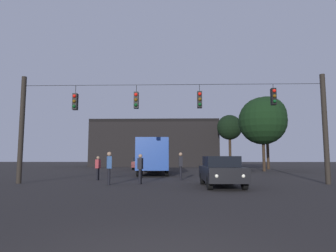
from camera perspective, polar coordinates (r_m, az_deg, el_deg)
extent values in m
plane|color=black|center=(28.71, 1.07, -9.08)|extent=(168.00, 168.00, 0.00)
cylinder|color=black|center=(18.96, -26.47, -0.53)|extent=(0.28, 0.28, 6.19)
cylinder|color=black|center=(18.67, 28.12, -0.37)|extent=(0.28, 0.28, 6.19)
cylinder|color=black|center=(17.16, 0.59, 8.00)|extent=(17.25, 0.02, 0.02)
cylinder|color=black|center=(18.08, -17.43, 6.73)|extent=(0.03, 0.03, 0.48)
cube|color=black|center=(17.93, -17.50, 4.50)|extent=(0.26, 0.32, 0.95)
sphere|color=red|center=(17.82, -17.66, 5.55)|extent=(0.20, 0.20, 0.20)
sphere|color=#5B3D0C|center=(17.76, -17.69, 4.60)|extent=(0.20, 0.20, 0.20)
sphere|color=#0C4219|center=(17.71, -17.72, 3.65)|extent=(0.20, 0.20, 0.20)
cylinder|color=black|center=(17.26, -6.13, 7.19)|extent=(0.03, 0.03, 0.42)
cube|color=black|center=(17.11, -6.15, 4.96)|extent=(0.26, 0.32, 0.95)
sphere|color=red|center=(17.00, -6.23, 6.07)|extent=(0.20, 0.20, 0.20)
sphere|color=#5B3D0C|center=(16.94, -6.24, 5.07)|extent=(0.20, 0.20, 0.20)
sphere|color=#0C4219|center=(16.88, -6.25, 4.08)|extent=(0.20, 0.20, 0.20)
cylinder|color=black|center=(17.16, 6.10, 7.29)|extent=(0.03, 0.03, 0.41)
cube|color=black|center=(17.01, 6.12, 5.07)|extent=(0.26, 0.32, 0.95)
sphere|color=red|center=(16.90, 6.16, 6.18)|extent=(0.20, 0.20, 0.20)
sphere|color=#5B3D0C|center=(16.83, 6.17, 5.19)|extent=(0.20, 0.20, 0.20)
sphere|color=#0C4219|center=(16.78, 6.18, 4.18)|extent=(0.20, 0.20, 0.20)
cylinder|color=black|center=(17.99, 19.66, 7.25)|extent=(0.03, 0.03, 0.25)
cube|color=black|center=(17.86, 19.73, 5.37)|extent=(0.26, 0.32, 0.95)
sphere|color=red|center=(17.76, 19.87, 6.43)|extent=(0.20, 0.20, 0.20)
sphere|color=#5B3D0C|center=(17.70, 19.91, 5.48)|extent=(0.20, 0.20, 0.20)
sphere|color=#0C4219|center=(17.64, 19.94, 4.53)|extent=(0.20, 0.20, 0.20)
cube|color=navy|center=(27.51, -2.56, -5.55)|extent=(2.87, 11.08, 2.50)
cube|color=black|center=(27.53, -2.55, -4.28)|extent=(2.89, 10.42, 0.70)
cylinder|color=black|center=(31.54, -4.32, -7.90)|extent=(0.31, 1.01, 1.00)
cylinder|color=black|center=(31.46, -0.24, -7.92)|extent=(0.31, 1.01, 1.00)
cylinder|color=black|center=(25.40, -5.30, -8.30)|extent=(0.31, 1.01, 1.00)
cylinder|color=black|center=(25.31, -0.24, -8.33)|extent=(0.31, 1.01, 1.00)
cylinder|color=black|center=(23.43, -5.73, -8.47)|extent=(0.31, 1.01, 1.00)
cylinder|color=black|center=(23.33, -0.23, -8.51)|extent=(0.31, 1.01, 1.00)
cube|color=beige|center=(30.82, -2.31, -4.49)|extent=(2.59, 0.89, 0.56)
cube|color=beige|center=(24.78, -2.81, -4.07)|extent=(2.59, 0.89, 0.56)
cube|color=black|center=(15.22, 10.27, -9.02)|extent=(1.91, 4.34, 0.68)
cube|color=black|center=(15.35, 10.13, -6.76)|extent=(1.64, 2.36, 0.52)
cylinder|color=black|center=(14.02, 14.56, -10.56)|extent=(0.24, 0.65, 0.64)
cylinder|color=black|center=(13.72, 8.04, -10.80)|extent=(0.24, 0.65, 0.64)
cylinder|color=black|center=(16.78, 12.14, -9.88)|extent=(0.24, 0.65, 0.64)
cylinder|color=black|center=(16.53, 6.69, -10.03)|extent=(0.24, 0.65, 0.64)
sphere|color=white|center=(13.29, 14.34, -9.35)|extent=(0.18, 0.18, 0.18)
sphere|color=white|center=(13.06, 9.37, -9.52)|extent=(0.18, 0.18, 0.18)
cube|color=#511919|center=(37.13, -5.18, -7.39)|extent=(1.87, 4.33, 0.68)
cube|color=black|center=(36.98, -5.20, -6.47)|extent=(1.62, 2.35, 0.52)
cylinder|color=black|center=(38.66, -6.07, -7.84)|extent=(0.23, 0.64, 0.64)
cylinder|color=black|center=(38.46, -3.72, -7.87)|extent=(0.23, 0.64, 0.64)
cylinder|color=black|center=(35.86, -6.75, -7.96)|extent=(0.23, 0.64, 0.64)
cylinder|color=black|center=(35.64, -4.22, -8.00)|extent=(0.23, 0.64, 0.64)
sphere|color=white|center=(39.29, -5.60, -7.32)|extent=(0.18, 0.18, 0.18)
sphere|color=white|center=(39.15, -3.92, -7.34)|extent=(0.18, 0.18, 0.18)
cylinder|color=black|center=(19.43, 2.47, -9.13)|extent=(0.14, 0.14, 0.89)
cylinder|color=black|center=(19.27, 2.49, -9.15)|extent=(0.14, 0.14, 0.89)
cube|color=black|center=(19.33, 2.47, -6.84)|extent=(0.25, 0.37, 0.67)
sphere|color=#8C6B51|center=(19.33, 2.46, -5.49)|extent=(0.24, 0.24, 0.24)
cylinder|color=black|center=(20.14, -13.35, -9.03)|extent=(0.14, 0.14, 0.77)
cylinder|color=black|center=(19.99, -13.54, -9.05)|extent=(0.14, 0.14, 0.77)
cube|color=maroon|center=(20.04, -13.40, -7.13)|extent=(0.29, 0.39, 0.58)
sphere|color=#8C6B51|center=(20.04, -13.37, -6.01)|extent=(0.21, 0.21, 0.21)
cylinder|color=black|center=(16.53, -5.48, -9.73)|extent=(0.14, 0.14, 0.82)
cylinder|color=black|center=(16.69, -5.33, -9.70)|extent=(0.14, 0.14, 0.82)
cube|color=black|center=(16.58, -5.38, -7.24)|extent=(0.29, 0.39, 0.61)
sphere|color=#8C6B51|center=(16.58, -5.37, -5.80)|extent=(0.22, 0.22, 0.22)
cylinder|color=black|center=(16.23, -11.35, -9.61)|extent=(0.14, 0.14, 0.87)
cylinder|color=black|center=(16.39, -11.39, -9.57)|extent=(0.14, 0.14, 0.87)
cube|color=#2D4C7F|center=(16.28, -11.31, -6.91)|extent=(0.34, 0.42, 0.66)
sphere|color=#8C6B51|center=(16.28, -11.28, -5.34)|extent=(0.24, 0.24, 0.24)
cylinder|color=black|center=(19.83, 12.07, -9.10)|extent=(0.14, 0.14, 0.77)
cylinder|color=black|center=(19.68, 12.11, -9.13)|extent=(0.14, 0.14, 0.77)
cube|color=#4C4C56|center=(19.73, 12.04, -7.16)|extent=(0.27, 0.38, 0.58)
sphere|color=#8C6B51|center=(19.73, 12.02, -6.02)|extent=(0.21, 0.21, 0.21)
cube|color=black|center=(53.90, -2.32, -3.83)|extent=(21.40, 12.09, 7.37)
cube|color=black|center=(54.21, -2.30, 0.33)|extent=(21.40, 12.09, 0.50)
cylinder|color=#2D2116|center=(40.22, 18.73, -4.30)|extent=(0.36, 0.36, 5.11)
sphere|color=black|center=(40.58, 18.52, 1.85)|extent=(5.13, 5.13, 5.13)
cylinder|color=#2D2116|center=(45.70, 11.92, -4.89)|extent=(0.39, 0.39, 4.77)
sphere|color=black|center=(45.93, 11.82, -0.26)|extent=(3.80, 3.80, 3.80)
cylinder|color=#2D2116|center=(34.03, 18.03, -5.22)|extent=(0.32, 0.32, 3.70)
sphere|color=black|center=(34.28, 17.82, 0.96)|extent=(5.26, 5.26, 5.26)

